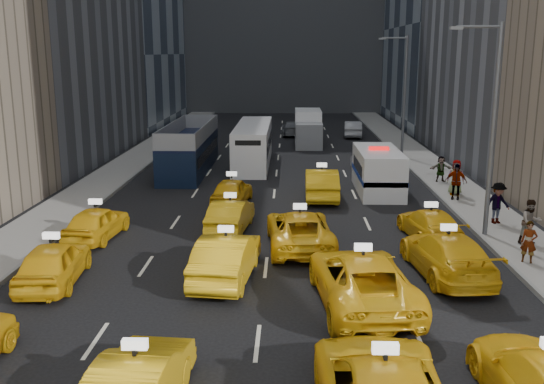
{
  "coord_description": "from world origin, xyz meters",
  "views": [
    {
      "loc": [
        0.85,
        -13.29,
        7.82
      ],
      "look_at": [
        0.12,
        11.8,
        2.0
      ],
      "focal_mm": 40.0,
      "sensor_mm": 36.0,
      "label": 1
    }
  ],
  "objects_px": {
    "double_decker": "(190,148)",
    "city_bus": "(253,145)",
    "nypd_van": "(378,172)",
    "pedestrian_0": "(529,242)",
    "box_truck": "(308,128)"
  },
  "relations": [
    {
      "from": "double_decker",
      "to": "city_bus",
      "type": "distance_m",
      "value": 4.9
    },
    {
      "from": "nypd_van",
      "to": "city_bus",
      "type": "xyz_separation_m",
      "value": [
        -7.61,
        8.56,
        0.22
      ]
    },
    {
      "from": "city_bus",
      "to": "nypd_van",
      "type": "bearing_deg",
      "value": -46.25
    },
    {
      "from": "double_decker",
      "to": "pedestrian_0",
      "type": "distance_m",
      "value": 23.86
    },
    {
      "from": "nypd_van",
      "to": "double_decker",
      "type": "height_order",
      "value": "double_decker"
    },
    {
      "from": "nypd_van",
      "to": "double_decker",
      "type": "relative_size",
      "value": 0.57
    },
    {
      "from": "pedestrian_0",
      "to": "city_bus",
      "type": "bearing_deg",
      "value": 143.39
    },
    {
      "from": "nypd_van",
      "to": "box_truck",
      "type": "bearing_deg",
      "value": 95.31
    },
    {
      "from": "city_bus",
      "to": "pedestrian_0",
      "type": "relative_size",
      "value": 7.01
    },
    {
      "from": "pedestrian_0",
      "to": "double_decker",
      "type": "bearing_deg",
      "value": 155.2
    },
    {
      "from": "city_bus",
      "to": "pedestrian_0",
      "type": "xyz_separation_m",
      "value": [
        11.49,
        -20.79,
        -0.46
      ]
    },
    {
      "from": "nypd_van",
      "to": "box_truck",
      "type": "xyz_separation_m",
      "value": [
        -3.46,
        17.78,
        0.26
      ]
    },
    {
      "from": "box_truck",
      "to": "pedestrian_0",
      "type": "distance_m",
      "value": 30.89
    },
    {
      "from": "city_bus",
      "to": "pedestrian_0",
      "type": "height_order",
      "value": "city_bus"
    },
    {
      "from": "double_decker",
      "to": "pedestrian_0",
      "type": "relative_size",
      "value": 7.01
    }
  ]
}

